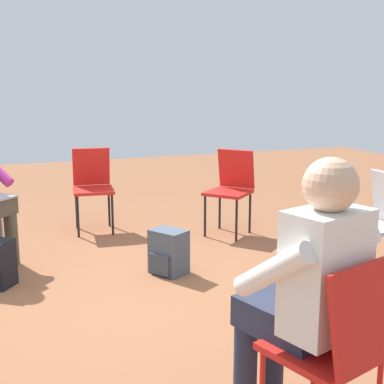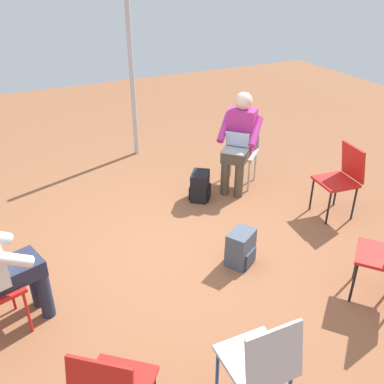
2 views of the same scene
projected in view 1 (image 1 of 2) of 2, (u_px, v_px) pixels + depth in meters
name	position (u px, v px, depth m)	size (l,w,h in m)	color
ground_plane	(138.00, 301.00, 3.78)	(14.00, 14.00, 0.00)	brown
chair_north	(337.00, 343.00, 2.14)	(0.50, 0.53, 0.85)	red
chair_southwest	(231.00, 186.00, 5.37)	(0.59, 0.58, 0.85)	red
chair_west	(376.00, 219.00, 4.06)	(0.44, 0.41, 0.85)	#B7B7BC
chair_south	(93.00, 183.00, 5.50)	(0.45, 0.48, 0.85)	red
person_in_white	(307.00, 284.00, 2.23)	(0.58, 0.59, 1.24)	#23283D
backpack_by_empty_chair	(169.00, 254.00, 4.30)	(0.32, 0.34, 0.36)	#475160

